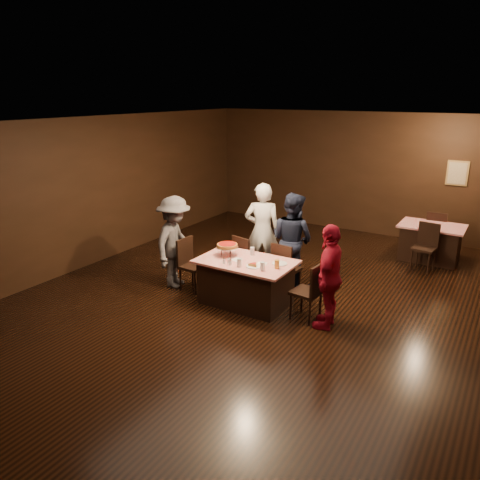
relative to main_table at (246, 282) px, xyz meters
name	(u,v)px	position (x,y,z in m)	size (l,w,h in m)	color
room	(269,178)	(0.27, 0.25, 1.75)	(10.00, 10.04, 3.02)	black
main_table	(246,282)	(0.00, 0.00, 0.00)	(1.60, 1.00, 0.77)	#B7130C
back_table	(430,243)	(2.27, 3.90, 0.00)	(1.30, 0.90, 0.77)	#A60B1B
chair_far_left	(248,260)	(-0.40, 0.75, 0.09)	(0.42, 0.42, 0.95)	black
chair_far_right	(287,268)	(0.40, 0.75, 0.09)	(0.42, 0.42, 0.95)	black
chair_end_left	(193,265)	(-1.10, 0.00, 0.09)	(0.42, 0.42, 0.95)	black
chair_end_right	(306,291)	(1.10, 0.00, 0.09)	(0.42, 0.42, 0.95)	black
chair_back_near	(424,247)	(2.27, 3.20, 0.09)	(0.42, 0.42, 0.95)	black
chair_back_far	(436,232)	(2.27, 4.50, 0.09)	(0.42, 0.42, 0.95)	black
diner_white_jacket	(262,231)	(-0.34, 1.18, 0.54)	(0.68, 0.45, 1.86)	silver
diner_navy_hoodie	(292,240)	(0.31, 1.13, 0.49)	(0.85, 0.66, 1.75)	black
diner_grey_knit	(175,242)	(-1.50, -0.01, 0.46)	(1.09, 0.63, 1.69)	#504F53
diner_red_shirt	(329,277)	(1.48, -0.06, 0.43)	(0.96, 0.40, 1.63)	maroon
pizza_stand	(227,246)	(-0.40, 0.05, 0.57)	(0.38, 0.38, 0.22)	black
plate_with_slice	(254,265)	(0.25, -0.18, 0.41)	(0.25, 0.25, 0.06)	white
plate_empty	(280,263)	(0.55, 0.15, 0.39)	(0.25, 0.25, 0.01)	white
glass_front_left	(239,263)	(0.05, -0.30, 0.46)	(0.08, 0.08, 0.14)	silver
glass_front_right	(263,266)	(0.45, -0.25, 0.46)	(0.08, 0.08, 0.14)	silver
glass_amber	(277,264)	(0.60, -0.05, 0.46)	(0.08, 0.08, 0.14)	#BF7F26
glass_back	(252,251)	(-0.05, 0.30, 0.46)	(0.08, 0.08, 0.14)	silver
condiments	(228,261)	(-0.18, -0.28, 0.43)	(0.17, 0.10, 0.09)	silver
napkin_center	(262,264)	(0.30, 0.00, 0.39)	(0.16, 0.16, 0.01)	white
napkin_left	(237,260)	(-0.15, -0.05, 0.39)	(0.16, 0.16, 0.01)	white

